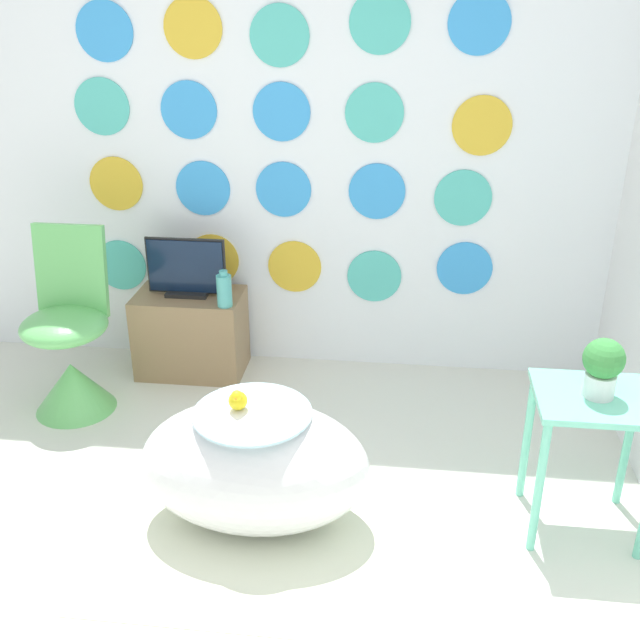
{
  "coord_description": "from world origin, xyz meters",
  "views": [
    {
      "loc": [
        0.59,
        -1.52,
        1.93
      ],
      "look_at": [
        0.29,
        1.02,
        0.75
      ],
      "focal_mm": 42.0,
      "sensor_mm": 36.0,
      "label": 1
    }
  ],
  "objects": [
    {
      "name": "rubber_duck",
      "position": [
        0.02,
        0.76,
        0.54
      ],
      "size": [
        0.07,
        0.08,
        0.08
      ],
      "color": "yellow",
      "rests_on": "bathtub"
    },
    {
      "name": "bathtub",
      "position": [
        0.07,
        0.77,
        0.25
      ],
      "size": [
        0.87,
        0.54,
        0.5
      ],
      "color": "white",
      "rests_on": "ground_plane"
    },
    {
      "name": "wall_back_dotted",
      "position": [
        -0.0,
        2.15,
        1.3
      ],
      "size": [
        4.23,
        0.05,
        2.6
      ],
      "color": "white",
      "rests_on": "ground_plane"
    },
    {
      "name": "tv_cabinet",
      "position": [
        -0.5,
        1.93,
        0.22
      ],
      "size": [
        0.55,
        0.34,
        0.44
      ],
      "color": "#8E704C",
      "rests_on": "ground_plane"
    },
    {
      "name": "vase",
      "position": [
        -0.28,
        1.81,
        0.52
      ],
      "size": [
        0.07,
        0.07,
        0.19
      ],
      "color": "#51B2AD",
      "rests_on": "tv_cabinet"
    },
    {
      "name": "rug",
      "position": [
        0.08,
        0.62,
        0.0
      ],
      "size": [
        1.16,
        0.83,
        0.01
      ],
      "color": "silver",
      "rests_on": "ground_plane"
    },
    {
      "name": "tv",
      "position": [
        -0.5,
        1.93,
        0.57
      ],
      "size": [
        0.41,
        0.12,
        0.3
      ],
      "color": "black",
      "rests_on": "tv_cabinet"
    },
    {
      "name": "potted_plant_left",
      "position": [
        1.3,
        0.88,
        0.69
      ],
      "size": [
        0.14,
        0.14,
        0.22
      ],
      "color": "white",
      "rests_on": "side_table"
    },
    {
      "name": "side_table",
      "position": [
        1.3,
        0.88,
        0.46
      ],
      "size": [
        0.43,
        0.37,
        0.57
      ],
      "color": "#72D8B7",
      "rests_on": "ground_plane"
    },
    {
      "name": "chair",
      "position": [
        -0.97,
        1.49,
        0.28
      ],
      "size": [
        0.4,
        0.4,
        0.89
      ],
      "color": "#66C166",
      "rests_on": "ground_plane"
    }
  ]
}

